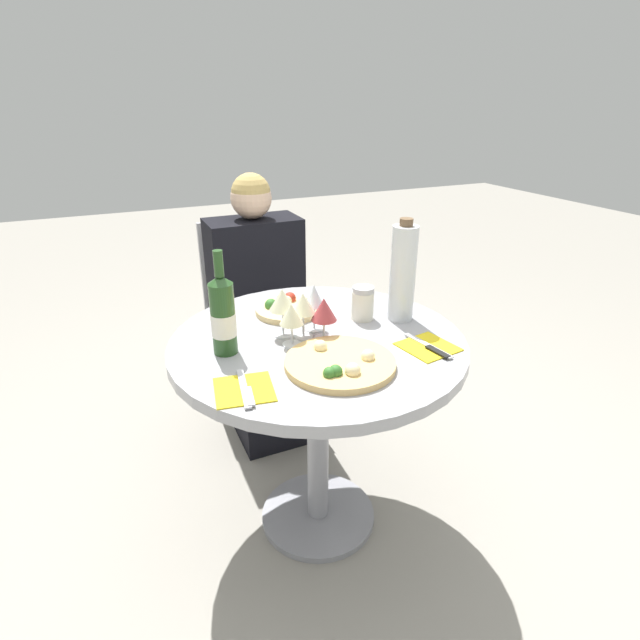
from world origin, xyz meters
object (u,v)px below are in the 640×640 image
Objects in this scene: dining_table at (318,374)px; seated_diner at (263,326)px; pizza_large at (340,363)px; wine_bottle at (223,315)px; chair_behind_diner at (254,325)px; tall_carafe at (403,273)px.

seated_diner is at bearing 87.66° from dining_table.
seated_diner is at bearing 87.05° from pizza_large.
dining_table is 2.98× the size of wine_bottle.
pizza_large reaches higher than dining_table.
dining_table is 0.80× the size of seated_diner.
chair_behind_diner is at bearing 68.23° from wine_bottle.
seated_diner is at bearing 90.00° from chair_behind_diner.
wine_bottle reaches higher than pizza_large.
pizza_large is 0.91× the size of tall_carafe.
seated_diner is (-0.00, -0.15, 0.06)m from chair_behind_diner.
tall_carafe reaches higher than pizza_large.
seated_diner is 3.38× the size of tall_carafe.
seated_diner reaches higher than chair_behind_diner.
tall_carafe reaches higher than wine_bottle.
chair_behind_diner is 0.96m from tall_carafe.
pizza_large is at bearing -38.96° from wine_bottle.
chair_behind_diner is 0.80× the size of seated_diner.
chair_behind_diner is at bearing 87.49° from pizza_large.
dining_table is 2.95× the size of pizza_large.
tall_carafe is at bearing 4.04° from dining_table.
chair_behind_diner is 2.99× the size of wine_bottle.
dining_table is 0.83m from chair_behind_diner.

